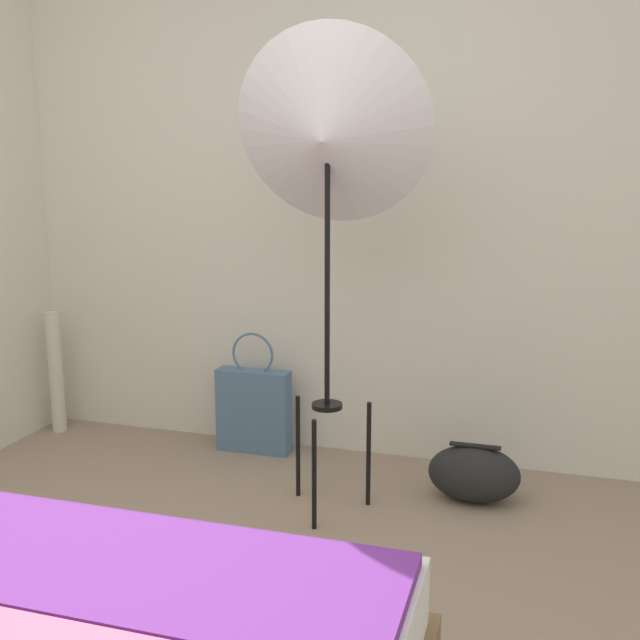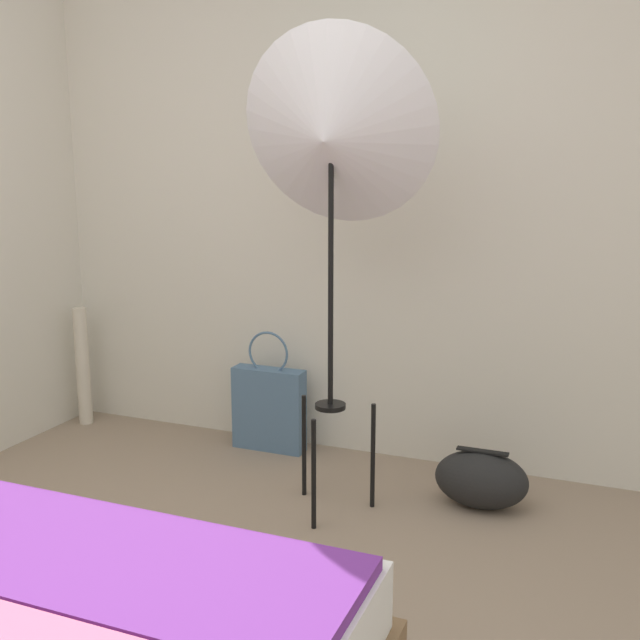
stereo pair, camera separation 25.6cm
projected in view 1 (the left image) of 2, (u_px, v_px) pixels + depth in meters
The scene contains 5 objects.
wall_back at pixel (314, 194), 3.67m from camera, with size 8.00×0.05×2.60m.
photo_umbrella at pixel (328, 137), 2.88m from camera, with size 0.81×0.45×1.97m.
tote_bag at pixel (254, 409), 3.80m from camera, with size 0.38×0.10×0.62m.
duffel_bag at pixel (474, 474), 3.25m from camera, with size 0.40×0.25×0.26m.
paper_roll at pixel (56, 372), 4.07m from camera, with size 0.08×0.08×0.67m.
Camera 1 is at (1.09, -1.41, 1.44)m, focal length 42.00 mm.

